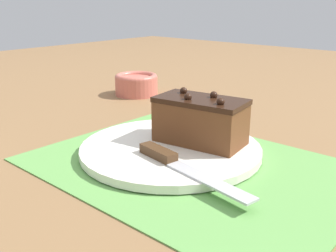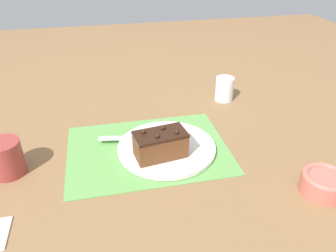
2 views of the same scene
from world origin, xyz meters
TOP-DOWN VIEW (x-y plane):
  - ground_plane at (0.00, 0.00)m, footprint 3.00×3.00m
  - placemat_woven at (0.00, 0.00)m, footprint 0.46×0.34m
  - cake_plate at (-0.05, 0.01)m, footprint 0.28×0.28m
  - chocolate_cake at (-0.03, 0.06)m, footprint 0.15×0.09m
  - serving_knife at (0.00, -0.04)m, footprint 0.21×0.05m
  - small_bowl at (-0.39, 0.27)m, footprint 0.11×0.11m

SIDE VIEW (x-z plane):
  - ground_plane at x=0.00m, z-range 0.00..0.00m
  - placemat_woven at x=0.00m, z-range 0.00..0.00m
  - cake_plate at x=-0.05m, z-range 0.00..0.02m
  - serving_knife at x=0.00m, z-range 0.01..0.03m
  - small_bowl at x=-0.39m, z-range 0.00..0.06m
  - chocolate_cake at x=-0.03m, z-range 0.01..0.09m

